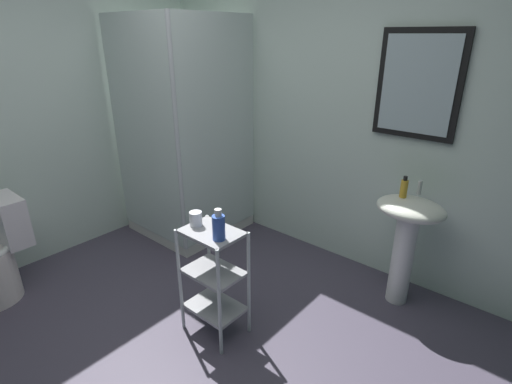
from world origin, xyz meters
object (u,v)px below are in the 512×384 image
(shower_stall, at_px, (188,189))
(pedestal_sink, at_px, (407,230))
(shampoo_bottle_blue, at_px, (219,227))
(rinse_cup, at_px, (196,219))
(storage_cart, at_px, (214,274))
(hand_soap_bottle, at_px, (404,188))

(shower_stall, relative_size, pedestal_sink, 2.47)
(shampoo_bottle_blue, height_order, rinse_cup, shampoo_bottle_blue)
(pedestal_sink, bearing_deg, shower_stall, -171.65)
(storage_cart, xyz_separation_m, rinse_cup, (-0.13, -0.01, 0.35))
(storage_cart, bearing_deg, pedestal_sink, 53.89)
(shower_stall, bearing_deg, hand_soap_bottle, 8.77)
(pedestal_sink, xyz_separation_m, hand_soap_bottle, (-0.07, 0.00, 0.30))
(rinse_cup, bearing_deg, pedestal_sink, 49.94)
(shower_stall, relative_size, hand_soap_bottle, 13.30)
(shower_stall, bearing_deg, rinse_cup, -37.34)
(pedestal_sink, height_order, storage_cart, pedestal_sink)
(storage_cart, distance_m, shampoo_bottle_blue, 0.40)
(hand_soap_bottle, height_order, shampoo_bottle_blue, hand_soap_bottle)
(storage_cart, bearing_deg, rinse_cup, -176.32)
(storage_cart, distance_m, hand_soap_bottle, 1.39)
(shower_stall, height_order, shampoo_bottle_blue, shower_stall)
(pedestal_sink, bearing_deg, hand_soap_bottle, 176.12)
(pedestal_sink, distance_m, shampoo_bottle_blue, 1.35)
(pedestal_sink, xyz_separation_m, shampoo_bottle_blue, (-0.69, -1.13, 0.24))
(shower_stall, height_order, storage_cart, shower_stall)
(shampoo_bottle_blue, distance_m, rinse_cup, 0.24)
(shower_stall, relative_size, storage_cart, 2.70)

